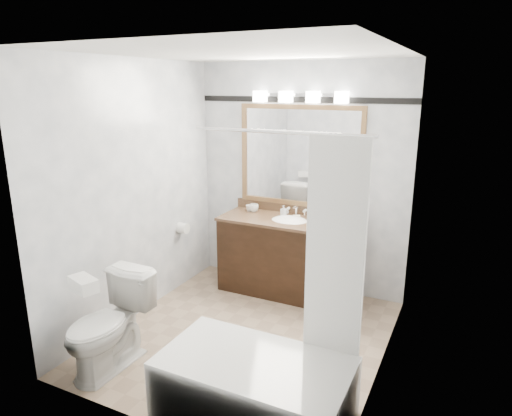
# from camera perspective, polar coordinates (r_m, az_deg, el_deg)

# --- Properties ---
(room) EXTENTS (2.42, 2.62, 2.52)m
(room) POSITION_cam_1_polar(r_m,az_deg,el_deg) (3.90, -1.24, 0.26)
(room) COLOR #9C826A
(room) RESTS_ON ground
(vanity) EXTENTS (1.53, 0.58, 0.97)m
(vanity) POSITION_cam_1_polar(r_m,az_deg,el_deg) (5.03, 4.13, -5.95)
(vanity) COLOR black
(vanity) RESTS_ON ground
(mirror) EXTENTS (1.40, 0.04, 1.10)m
(mirror) POSITION_cam_1_polar(r_m,az_deg,el_deg) (5.00, 5.51, 6.44)
(mirror) COLOR olive
(mirror) RESTS_ON room
(vanity_light_bar) EXTENTS (1.02, 0.14, 0.12)m
(vanity_light_bar) POSITION_cam_1_polar(r_m,az_deg,el_deg) (4.89, 5.47, 13.70)
(vanity_light_bar) COLOR silver
(vanity_light_bar) RESTS_ON room
(accent_stripe) EXTENTS (2.40, 0.01, 0.06)m
(accent_stripe) POSITION_cam_1_polar(r_m,az_deg,el_deg) (4.96, 5.73, 13.33)
(accent_stripe) COLOR black
(accent_stripe) RESTS_ON room
(bathtub) EXTENTS (1.30, 0.75, 1.96)m
(bathtub) POSITION_cam_1_polar(r_m,az_deg,el_deg) (3.36, 0.37, -20.81)
(bathtub) COLOR white
(bathtub) RESTS_ON ground
(tp_roll) EXTENTS (0.11, 0.12, 0.12)m
(tp_roll) POSITION_cam_1_polar(r_m,az_deg,el_deg) (5.17, -9.11, -2.50)
(tp_roll) COLOR white
(tp_roll) RESTS_ON room
(toilet) EXTENTS (0.45, 0.77, 0.78)m
(toilet) POSITION_cam_1_polar(r_m,az_deg,el_deg) (3.96, -18.02, -13.73)
(toilet) COLOR white
(toilet) RESTS_ON ground
(tissue_box) EXTENTS (0.27, 0.20, 0.10)m
(tissue_box) POSITION_cam_1_polar(r_m,az_deg,el_deg) (3.65, -20.76, -8.88)
(tissue_box) COLOR white
(tissue_box) RESTS_ON toilet
(coffee_maker) EXTENTS (0.19, 0.23, 0.36)m
(coffee_maker) POSITION_cam_1_polar(r_m,az_deg,el_deg) (4.68, 10.59, -0.19)
(coffee_maker) COLOR black
(coffee_maker) RESTS_ON vanity
(cup_left) EXTENTS (0.13, 0.13, 0.09)m
(cup_left) POSITION_cam_1_polar(r_m,az_deg,el_deg) (5.20, -0.28, 0.00)
(cup_left) COLOR white
(cup_left) RESTS_ON vanity
(cup_right) EXTENTS (0.08, 0.08, 0.07)m
(cup_right) POSITION_cam_1_polar(r_m,az_deg,el_deg) (5.22, -0.87, -0.01)
(cup_right) COLOR white
(cup_right) RESTS_ON vanity
(soap_bottle_a) EXTENTS (0.07, 0.07, 0.11)m
(soap_bottle_a) POSITION_cam_1_polar(r_m,az_deg,el_deg) (5.05, 3.47, -0.31)
(soap_bottle_a) COLOR white
(soap_bottle_a) RESTS_ON vanity
(soap_bar) EXTENTS (0.09, 0.07, 0.02)m
(soap_bar) POSITION_cam_1_polar(r_m,az_deg,el_deg) (4.99, 5.09, -1.07)
(soap_bar) COLOR beige
(soap_bar) RESTS_ON vanity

